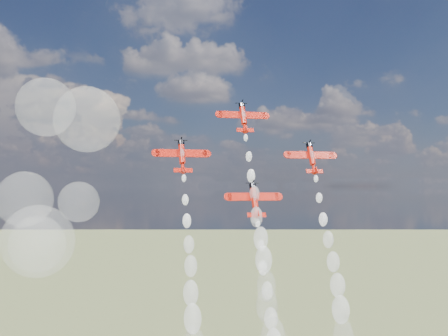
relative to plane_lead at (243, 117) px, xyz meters
name	(u,v)px	position (x,y,z in m)	size (l,w,h in m)	color
plane_lead	(243,117)	(0.00, 0.00, 0.00)	(12.03, 5.98, 8.00)	red
plane_left	(182,156)	(-16.01, -4.89, -10.08)	(12.03, 5.98, 8.00)	red
plane_right	(312,157)	(16.01, -4.89, -10.08)	(12.03, 5.98, 8.00)	red
plane_slot	(254,199)	(0.00, -9.78, -20.16)	(12.03, 5.98, 8.00)	red
smoke_trail_lead	(269,306)	(0.10, -20.30, -41.93)	(5.51, 25.49, 49.03)	white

